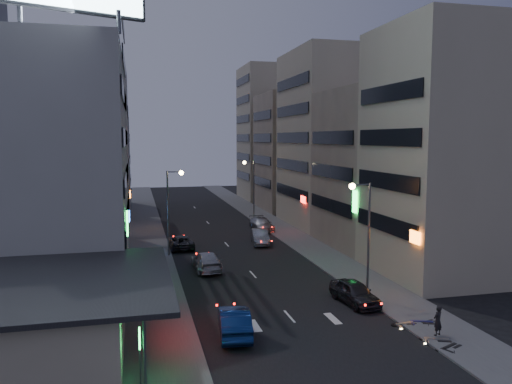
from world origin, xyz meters
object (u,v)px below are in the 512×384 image
object	(u,v)px
scooter_black_a	(454,333)
scooter_silver_a	(449,328)
scooter_black_b	(431,311)
scooter_silver_b	(411,312)
parked_car_left	(181,242)
parked_car_right_far	(262,224)
parked_car_right_near	(355,292)
scooter_blue	(433,312)
parked_car_right_mid	(260,237)
person	(438,321)
road_car_blue	(234,321)
road_car_silver	(207,261)

from	to	relation	value
scooter_black_a	scooter_silver_a	bearing A→B (deg)	-33.19
scooter_black_b	scooter_silver_b	world-z (taller)	scooter_silver_b
parked_car_left	parked_car_right_far	bearing A→B (deg)	-146.09
parked_car_right_near	scooter_silver_a	distance (m)	7.41
scooter_silver_a	scooter_silver_b	bearing A→B (deg)	33.29
scooter_blue	parked_car_right_far	bearing A→B (deg)	26.03
scooter_black_a	scooter_black_b	bearing A→B (deg)	-37.84
parked_car_right_mid	scooter_silver_a	bearing A→B (deg)	-73.78
parked_car_right_mid	parked_car_left	size ratio (longest dim) A/B	0.96
scooter_silver_a	person	bearing A→B (deg)	53.83
parked_car_right_far	person	xyz separation A→B (m)	(1.48, -34.06, 0.21)
scooter_black_a	scooter_black_b	xyz separation A→B (m)	(0.86, 3.43, -0.07)
scooter_black_b	parked_car_left	bearing A→B (deg)	10.99
parked_car_left	road_car_blue	world-z (taller)	road_car_blue
parked_car_left	scooter_black_a	xyz separation A→B (m)	(12.24, -27.29, 0.00)
parked_car_right_mid	scooter_silver_b	distance (m)	24.35
parked_car_right_near	scooter_blue	size ratio (longest dim) A/B	2.29
person	parked_car_right_far	bearing A→B (deg)	-111.65
parked_car_right_near	person	bearing A→B (deg)	-78.23
scooter_black_a	scooter_blue	distance (m)	3.16
scooter_silver_a	scooter_blue	distance (m)	2.61
parked_car_right_mid	scooter_blue	size ratio (longest dim) A/B	2.34
parked_car_right_near	scooter_silver_b	distance (m)	4.50
road_car_blue	scooter_silver_b	bearing A→B (deg)	-177.30
parked_car_right_far	person	distance (m)	34.09
parked_car_right_far	scooter_black_a	world-z (taller)	parked_car_right_far
scooter_black_b	scooter_silver_b	distance (m)	1.36
scooter_black_a	scooter_silver_b	bearing A→B (deg)	-15.42
parked_car_right_near	scooter_silver_a	size ratio (longest dim) A/B	2.31
parked_car_left	road_car_blue	xyz separation A→B (m)	(0.95, -23.13, 0.12)
parked_car_left	parked_car_right_far	xyz separation A→B (m)	(10.49, 7.87, 0.08)
parked_car_left	person	distance (m)	28.79
parked_car_left	person	world-z (taller)	person
parked_car_left	scooter_silver_b	xyz separation A→B (m)	(11.74, -23.86, -0.02)
road_car_blue	scooter_blue	size ratio (longest dim) A/B	2.42
scooter_black_b	scooter_silver_b	xyz separation A→B (m)	(-1.36, 0.00, 0.05)
parked_car_right_near	scooter_silver_a	xyz separation A→B (m)	(2.42, -7.00, -0.06)
road_car_blue	scooter_black_b	size ratio (longest dim) A/B	3.00
parked_car_left	scooter_black_a	distance (m)	29.91
parked_car_left	road_car_blue	bearing A→B (deg)	89.36
road_car_silver	scooter_silver_b	distance (m)	18.25
road_car_silver	scooter_blue	size ratio (longest dim) A/B	2.65
parked_car_right_near	scooter_silver_a	world-z (taller)	parked_car_right_near
person	scooter_black_b	world-z (taller)	person
person	scooter_silver_a	world-z (taller)	person
parked_car_right_far	scooter_blue	world-z (taller)	parked_car_right_far
road_car_silver	scooter_black_b	distance (m)	19.06
parked_car_right_near	scooter_black_b	xyz separation A→B (m)	(3.19, -4.11, -0.17)
parked_car_right_near	road_car_blue	world-z (taller)	road_car_blue
parked_car_right_near	parked_car_right_far	xyz separation A→B (m)	(0.58, 27.63, -0.02)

